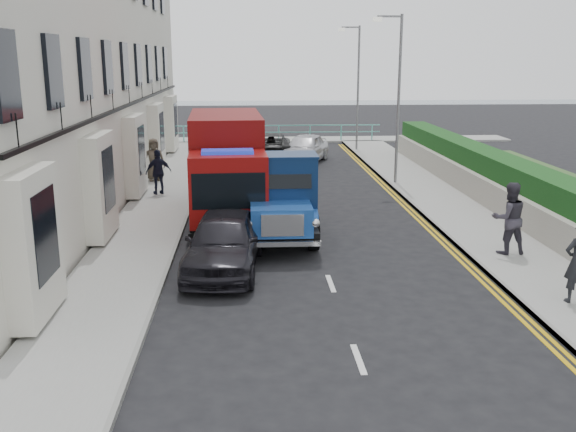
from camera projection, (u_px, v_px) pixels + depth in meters
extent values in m
plane|color=black|center=(343.00, 316.00, 13.58)|extent=(120.00, 120.00, 0.00)
cube|color=gray|center=(154.00, 215.00, 21.97)|extent=(2.40, 38.00, 0.12)
cube|color=gray|center=(455.00, 211.00, 22.60)|extent=(2.60, 38.00, 0.12)
cube|color=gray|center=(278.00, 140.00, 41.65)|extent=(30.00, 2.50, 0.12)
plane|color=#4E5F6A|center=(265.00, 105.00, 71.68)|extent=(120.00, 120.00, 0.00)
cube|color=silver|center=(44.00, 11.00, 23.90)|extent=(6.00, 30.00, 14.00)
cube|color=black|center=(134.00, 102.00, 24.91)|extent=(0.12, 28.00, 0.10)
cube|color=#B2AD9E|center=(492.00, 197.00, 22.56)|extent=(0.30, 28.00, 1.00)
cube|color=#154116|center=(512.00, 185.00, 22.50)|extent=(1.20, 28.00, 1.70)
cube|color=#59B2A5|center=(279.00, 125.00, 40.63)|extent=(13.00, 0.08, 0.06)
cube|color=#59B2A5|center=(279.00, 132.00, 40.73)|extent=(13.00, 0.06, 0.05)
cylinder|color=slate|center=(398.00, 102.00, 26.55)|extent=(0.12, 0.12, 7.00)
cube|color=slate|center=(390.00, 16.00, 25.69)|extent=(1.00, 0.08, 0.08)
cube|color=beige|center=(377.00, 19.00, 25.69)|extent=(0.35, 0.18, 0.18)
cylinder|color=slate|center=(358.00, 90.00, 36.23)|extent=(0.12, 0.12, 7.00)
cube|color=slate|center=(351.00, 27.00, 35.38)|extent=(1.00, 0.08, 0.08)
cube|color=beige|center=(342.00, 29.00, 35.38)|extent=(0.35, 0.18, 0.18)
cylinder|color=black|center=(247.00, 233.00, 18.02)|extent=(0.28, 1.03, 1.03)
cylinder|color=black|center=(313.00, 232.00, 18.13)|extent=(0.28, 1.03, 1.03)
cylinder|color=black|center=(247.00, 209.00, 20.92)|extent=(0.28, 1.03, 1.03)
cylinder|color=black|center=(304.00, 208.00, 21.03)|extent=(0.28, 1.03, 1.03)
cube|color=black|center=(278.00, 215.00, 19.49)|extent=(2.04, 5.13, 0.19)
cube|color=#1D4CA0|center=(281.00, 219.00, 17.48)|extent=(1.66, 1.39, 0.77)
cube|color=silver|center=(283.00, 225.00, 16.79)|extent=(1.12, 0.09, 0.59)
cube|color=#0D2248|center=(279.00, 188.00, 18.52)|extent=(2.14, 1.28, 1.87)
cube|color=black|center=(276.00, 198.00, 20.67)|extent=(2.25, 3.00, 0.13)
cylinder|color=black|center=(196.00, 228.00, 18.64)|extent=(0.34, 1.02, 1.01)
cylinder|color=black|center=(262.00, 226.00, 18.84)|extent=(0.34, 1.02, 1.01)
cylinder|color=black|center=(198.00, 206.00, 21.39)|extent=(0.34, 1.02, 1.01)
cylinder|color=black|center=(256.00, 204.00, 21.59)|extent=(0.34, 1.02, 1.01)
cylinder|color=black|center=(200.00, 193.00, 23.34)|extent=(0.34, 1.02, 1.01)
cylinder|color=black|center=(253.00, 192.00, 23.54)|extent=(0.34, 1.02, 1.01)
cube|color=black|center=(228.00, 203.00, 21.00)|extent=(2.42, 6.53, 0.23)
cube|color=maroon|center=(228.00, 188.00, 18.46)|extent=(2.29, 1.85, 2.02)
cube|color=black|center=(229.00, 191.00, 17.63)|extent=(2.02, 0.17, 1.01)
cube|color=#6E0908|center=(226.00, 155.00, 21.63)|extent=(2.52, 4.88, 2.76)
imported|color=black|center=(224.00, 242.00, 16.34)|extent=(2.20, 4.61, 1.52)
imported|color=#5F79CD|center=(218.00, 186.00, 24.10)|extent=(1.38, 3.72, 1.21)
imported|color=silver|center=(233.00, 174.00, 26.27)|extent=(2.16, 4.62, 1.30)
imported|color=black|center=(271.00, 145.00, 34.43)|extent=(2.37, 4.98, 1.37)
imported|color=silver|center=(305.00, 148.00, 32.96)|extent=(3.16, 4.68, 1.48)
imported|color=#36323D|center=(509.00, 218.00, 17.30)|extent=(1.00, 0.80, 1.97)
imported|color=black|center=(159.00, 172.00, 24.84)|extent=(1.10, 0.79, 1.73)
imported|color=#484034|center=(154.00, 160.00, 27.52)|extent=(1.00, 0.76, 1.83)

